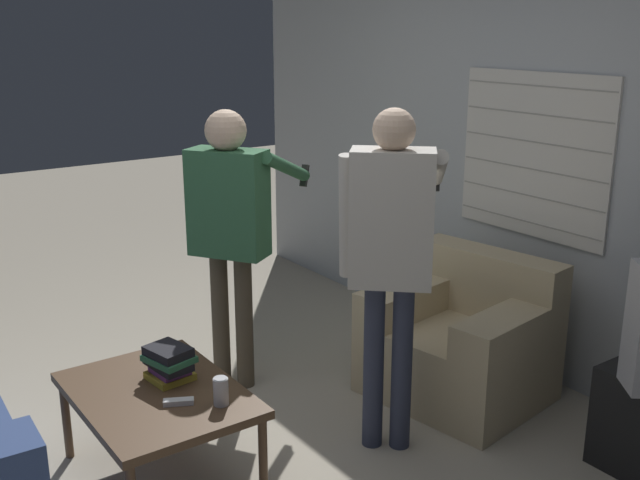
{
  "coord_description": "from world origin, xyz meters",
  "views": [
    {
      "loc": [
        2.9,
        -1.42,
        2.02
      ],
      "look_at": [
        0.04,
        0.61,
        1.0
      ],
      "focal_mm": 42.0,
      "sensor_mm": 36.0,
      "label": 1
    }
  ],
  "objects_px": {
    "coffee_table": "(157,399)",
    "person_left_standing": "(230,215)",
    "person_right_standing": "(391,242)",
    "book_stack": "(169,363)",
    "soda_can": "(221,391)",
    "armchair_beige": "(462,341)",
    "spare_remote": "(179,402)"
  },
  "relations": [
    {
      "from": "coffee_table",
      "to": "person_left_standing",
      "type": "xyz_separation_m",
      "value": [
        -0.64,
        0.74,
        0.61
      ]
    },
    {
      "from": "coffee_table",
      "to": "person_left_standing",
      "type": "height_order",
      "value": "person_left_standing"
    },
    {
      "from": "person_right_standing",
      "to": "book_stack",
      "type": "relative_size",
      "value": 6.48
    },
    {
      "from": "coffee_table",
      "to": "soda_can",
      "type": "height_order",
      "value": "soda_can"
    },
    {
      "from": "person_left_standing",
      "to": "book_stack",
      "type": "relative_size",
      "value": 6.17
    },
    {
      "from": "armchair_beige",
      "to": "coffee_table",
      "type": "height_order",
      "value": "armchair_beige"
    },
    {
      "from": "coffee_table",
      "to": "person_right_standing",
      "type": "height_order",
      "value": "person_right_standing"
    },
    {
      "from": "person_left_standing",
      "to": "person_right_standing",
      "type": "distance_m",
      "value": 1.06
    },
    {
      "from": "person_left_standing",
      "to": "book_stack",
      "type": "bearing_deg",
      "value": -81.83
    },
    {
      "from": "armchair_beige",
      "to": "spare_remote",
      "type": "height_order",
      "value": "armchair_beige"
    },
    {
      "from": "person_right_standing",
      "to": "spare_remote",
      "type": "distance_m",
      "value": 1.19
    },
    {
      "from": "person_left_standing",
      "to": "book_stack",
      "type": "height_order",
      "value": "person_left_standing"
    },
    {
      "from": "soda_can",
      "to": "book_stack",
      "type": "bearing_deg",
      "value": -166.64
    },
    {
      "from": "spare_remote",
      "to": "person_right_standing",
      "type": "bearing_deg",
      "value": 105.59
    },
    {
      "from": "book_stack",
      "to": "soda_can",
      "type": "bearing_deg",
      "value": 13.36
    },
    {
      "from": "armchair_beige",
      "to": "spare_remote",
      "type": "distance_m",
      "value": 1.7
    },
    {
      "from": "person_right_standing",
      "to": "spare_remote",
      "type": "bearing_deg",
      "value": -149.28
    },
    {
      "from": "book_stack",
      "to": "soda_can",
      "type": "height_order",
      "value": "book_stack"
    },
    {
      "from": "coffee_table",
      "to": "spare_remote",
      "type": "distance_m",
      "value": 0.18
    },
    {
      "from": "spare_remote",
      "to": "armchair_beige",
      "type": "bearing_deg",
      "value": 116.04
    },
    {
      "from": "person_left_standing",
      "to": "spare_remote",
      "type": "distance_m",
      "value": 1.22
    },
    {
      "from": "coffee_table",
      "to": "spare_remote",
      "type": "xyz_separation_m",
      "value": [
        0.17,
        0.03,
        0.05
      ]
    },
    {
      "from": "armchair_beige",
      "to": "person_right_standing",
      "type": "relative_size",
      "value": 0.6
    },
    {
      "from": "coffee_table",
      "to": "person_right_standing",
      "type": "bearing_deg",
      "value": 69.9
    },
    {
      "from": "person_right_standing",
      "to": "coffee_table",
      "type": "bearing_deg",
      "value": -157.71
    },
    {
      "from": "person_left_standing",
      "to": "spare_remote",
      "type": "xyz_separation_m",
      "value": [
        0.81,
        -0.72,
        -0.55
      ]
    },
    {
      "from": "armchair_beige",
      "to": "spare_remote",
      "type": "relative_size",
      "value": 7.44
    },
    {
      "from": "person_right_standing",
      "to": "book_stack",
      "type": "bearing_deg",
      "value": -163.08
    },
    {
      "from": "armchair_beige",
      "to": "soda_can",
      "type": "distance_m",
      "value": 1.56
    },
    {
      "from": "coffee_table",
      "to": "person_left_standing",
      "type": "distance_m",
      "value": 1.15
    },
    {
      "from": "spare_remote",
      "to": "person_left_standing",
      "type": "bearing_deg",
      "value": 165.84
    },
    {
      "from": "person_left_standing",
      "to": "soda_can",
      "type": "relative_size",
      "value": 12.57
    }
  ]
}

